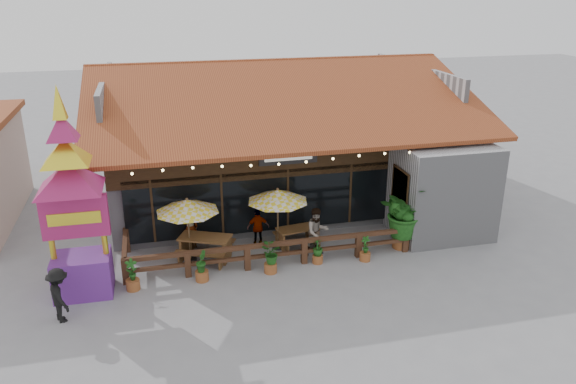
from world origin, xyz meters
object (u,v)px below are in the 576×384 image
object	(u,v)px
tropical_plant	(404,213)
picnic_table_left	(205,244)
umbrella_left	(187,206)
pedestrian	(59,295)
picnic_table_right	(298,234)
thai_sign_tower	(70,181)
umbrella_right	(278,196)

from	to	relation	value
tropical_plant	picnic_table_left	bearing A→B (deg)	173.45
umbrella_left	pedestrian	bearing A→B (deg)	-143.17
pedestrian	umbrella_left	bearing A→B (deg)	-77.67
picnic_table_right	pedestrian	xyz separation A→B (m)	(-7.87, -3.11, 0.34)
picnic_table_left	pedestrian	xyz separation A→B (m)	(-4.45, -2.88, 0.25)
thai_sign_tower	picnic_table_left	bearing A→B (deg)	19.77
picnic_table_left	pedestrian	bearing A→B (deg)	-147.09
picnic_table_left	thai_sign_tower	distance (m)	5.25
pedestrian	umbrella_right	bearing A→B (deg)	-91.01
umbrella_right	pedestrian	distance (m)	7.86
thai_sign_tower	pedestrian	world-z (taller)	thai_sign_tower
picnic_table_right	thai_sign_tower	distance (m)	8.22
thai_sign_tower	tropical_plant	distance (m)	11.32
tropical_plant	pedestrian	world-z (taller)	tropical_plant
umbrella_left	pedestrian	size ratio (longest dim) A/B	1.73
umbrella_left	picnic_table_left	size ratio (longest dim) A/B	1.26
umbrella_right	picnic_table_right	xyz separation A→B (m)	(0.75, 0.02, -1.58)
tropical_plant	pedestrian	bearing A→B (deg)	-169.88
picnic_table_right	thai_sign_tower	size ratio (longest dim) A/B	0.24
picnic_table_left	tropical_plant	distance (m)	7.20
thai_sign_tower	pedestrian	bearing A→B (deg)	-108.90
picnic_table_right	picnic_table_left	bearing A→B (deg)	-176.11
picnic_table_right	tropical_plant	world-z (taller)	tropical_plant
umbrella_left	tropical_plant	world-z (taller)	tropical_plant
umbrella_left	picnic_table_right	xyz separation A→B (m)	(3.95, 0.18, -1.56)
picnic_table_left	thai_sign_tower	size ratio (longest dim) A/B	0.32
umbrella_left	thai_sign_tower	bearing A→B (deg)	-156.68
umbrella_left	umbrella_right	xyz separation A→B (m)	(3.21, 0.16, 0.02)
tropical_plant	umbrella_left	bearing A→B (deg)	173.52
umbrella_left	tropical_plant	distance (m)	7.72
umbrella_left	thai_sign_tower	xyz separation A→B (m)	(-3.42, -1.47, 1.68)
tropical_plant	pedestrian	size ratio (longest dim) A/B	1.45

